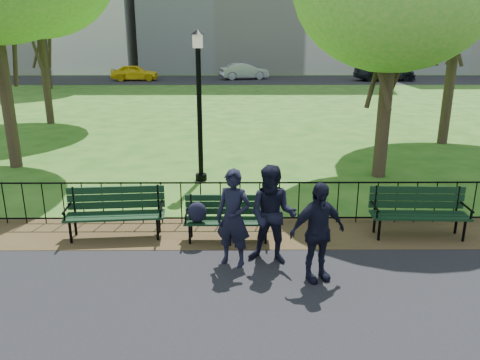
{
  "coord_description": "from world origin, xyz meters",
  "views": [
    {
      "loc": [
        -0.26,
        -6.98,
        3.71
      ],
      "look_at": [
        -0.2,
        1.5,
        1.09
      ],
      "focal_mm": 35.0,
      "sensor_mm": 36.0,
      "label": 1
    }
  ],
  "objects_px": {
    "park_bench_left_a": "(115,207)",
    "sedan_silver": "(244,71)",
    "park_bench_right_a": "(419,207)",
    "taxi": "(135,73)",
    "sedan_dark": "(385,72)",
    "park_bench_main": "(216,213)",
    "person_left": "(233,218)",
    "person_mid": "(273,215)",
    "lamppost": "(199,101)",
    "person_right": "(317,232)"
  },
  "relations": [
    {
      "from": "person_right",
      "to": "sedan_dark",
      "type": "xyz_separation_m",
      "value": [
        11.45,
        34.32,
        -0.04
      ]
    },
    {
      "from": "park_bench_left_a",
      "to": "person_right",
      "type": "bearing_deg",
      "value": -30.32
    },
    {
      "from": "person_left",
      "to": "person_mid",
      "type": "height_order",
      "value": "person_mid"
    },
    {
      "from": "lamppost",
      "to": "sedan_silver",
      "type": "bearing_deg",
      "value": 87.0
    },
    {
      "from": "lamppost",
      "to": "sedan_dark",
      "type": "relative_size",
      "value": 0.74
    },
    {
      "from": "sedan_dark",
      "to": "taxi",
      "type": "bearing_deg",
      "value": 87.77
    },
    {
      "from": "park_bench_left_a",
      "to": "sedan_silver",
      "type": "distance_m",
      "value": 34.11
    },
    {
      "from": "person_mid",
      "to": "park_bench_right_a",
      "type": "bearing_deg",
      "value": 36.53
    },
    {
      "from": "taxi",
      "to": "park_bench_right_a",
      "type": "bearing_deg",
      "value": -161.5
    },
    {
      "from": "sedan_silver",
      "to": "park_bench_main",
      "type": "bearing_deg",
      "value": 162.18
    },
    {
      "from": "taxi",
      "to": "sedan_silver",
      "type": "relative_size",
      "value": 0.93
    },
    {
      "from": "park_bench_main",
      "to": "sedan_silver",
      "type": "distance_m",
      "value": 34.22
    },
    {
      "from": "park_bench_right_a",
      "to": "sedan_dark",
      "type": "height_order",
      "value": "sedan_dark"
    },
    {
      "from": "person_left",
      "to": "park_bench_left_a",
      "type": "bearing_deg",
      "value": 174.27
    },
    {
      "from": "park_bench_right_a",
      "to": "person_mid",
      "type": "bearing_deg",
      "value": -157.06
    },
    {
      "from": "park_bench_left_a",
      "to": "person_right",
      "type": "height_order",
      "value": "person_right"
    },
    {
      "from": "park_bench_right_a",
      "to": "person_left",
      "type": "relative_size",
      "value": 1.11
    },
    {
      "from": "person_left",
      "to": "person_right",
      "type": "relative_size",
      "value": 1.03
    },
    {
      "from": "park_bench_right_a",
      "to": "park_bench_main",
      "type": "bearing_deg",
      "value": -174.71
    },
    {
      "from": "person_left",
      "to": "sedan_dark",
      "type": "bearing_deg",
      "value": 91.08
    },
    {
      "from": "lamppost",
      "to": "sedan_dark",
      "type": "xyz_separation_m",
      "value": [
        13.66,
        28.96,
        -1.34
      ]
    },
    {
      "from": "park_bench_left_a",
      "to": "person_left",
      "type": "distance_m",
      "value": 2.55
    },
    {
      "from": "person_left",
      "to": "taxi",
      "type": "distance_m",
      "value": 35.14
    },
    {
      "from": "lamppost",
      "to": "taxi",
      "type": "relative_size",
      "value": 0.97
    },
    {
      "from": "park_bench_main",
      "to": "park_bench_left_a",
      "type": "height_order",
      "value": "park_bench_left_a"
    },
    {
      "from": "sedan_dark",
      "to": "park_bench_left_a",
      "type": "bearing_deg",
      "value": 153.72
    },
    {
      "from": "lamppost",
      "to": "taxi",
      "type": "distance_m",
      "value": 30.27
    },
    {
      "from": "park_bench_right_a",
      "to": "sedan_silver",
      "type": "distance_m",
      "value": 34.1
    },
    {
      "from": "park_bench_main",
      "to": "park_bench_right_a",
      "type": "distance_m",
      "value": 3.87
    },
    {
      "from": "park_bench_left_a",
      "to": "park_bench_right_a",
      "type": "distance_m",
      "value": 5.78
    },
    {
      "from": "person_mid",
      "to": "person_left",
      "type": "bearing_deg",
      "value": -158.21
    },
    {
      "from": "person_mid",
      "to": "sedan_dark",
      "type": "height_order",
      "value": "person_mid"
    },
    {
      "from": "taxi",
      "to": "sedan_dark",
      "type": "height_order",
      "value": "sedan_dark"
    },
    {
      "from": "sedan_silver",
      "to": "lamppost",
      "type": "bearing_deg",
      "value": 160.89
    },
    {
      "from": "person_right",
      "to": "park_bench_right_a",
      "type": "bearing_deg",
      "value": 16.16
    },
    {
      "from": "person_mid",
      "to": "person_right",
      "type": "xyz_separation_m",
      "value": [
        0.65,
        -0.6,
        -0.05
      ]
    },
    {
      "from": "park_bench_main",
      "to": "taxi",
      "type": "xyz_separation_m",
      "value": [
        -8.4,
        33.09,
        0.13
      ]
    },
    {
      "from": "park_bench_main",
      "to": "person_left",
      "type": "xyz_separation_m",
      "value": [
        0.34,
        -0.95,
        0.28
      ]
    },
    {
      "from": "lamppost",
      "to": "sedan_silver",
      "type": "relative_size",
      "value": 0.9
    },
    {
      "from": "park_bench_main",
      "to": "person_left",
      "type": "relative_size",
      "value": 0.98
    },
    {
      "from": "person_right",
      "to": "sedan_dark",
      "type": "relative_size",
      "value": 0.31
    },
    {
      "from": "taxi",
      "to": "sedan_dark",
      "type": "relative_size",
      "value": 0.76
    },
    {
      "from": "person_mid",
      "to": "sedan_dark",
      "type": "distance_m",
      "value": 35.83
    },
    {
      "from": "lamppost",
      "to": "person_left",
      "type": "distance_m",
      "value": 5.08
    },
    {
      "from": "lamppost",
      "to": "taxi",
      "type": "height_order",
      "value": "lamppost"
    },
    {
      "from": "lamppost",
      "to": "sedan_silver",
      "type": "distance_m",
      "value": 30.4
    },
    {
      "from": "park_bench_left_a",
      "to": "person_left",
      "type": "bearing_deg",
      "value": -32.24
    },
    {
      "from": "lamppost",
      "to": "person_left",
      "type": "xyz_separation_m",
      "value": [
        0.9,
        -4.83,
        -1.27
      ]
    },
    {
      "from": "park_bench_right_a",
      "to": "person_mid",
      "type": "relative_size",
      "value": 1.08
    },
    {
      "from": "park_bench_left_a",
      "to": "park_bench_right_a",
      "type": "bearing_deg",
      "value": -4.8
    }
  ]
}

